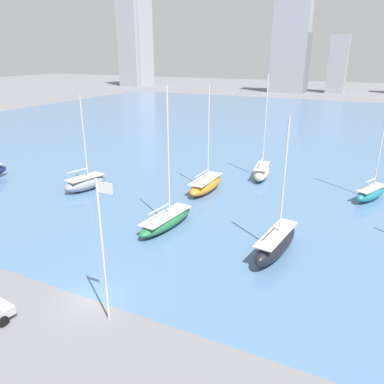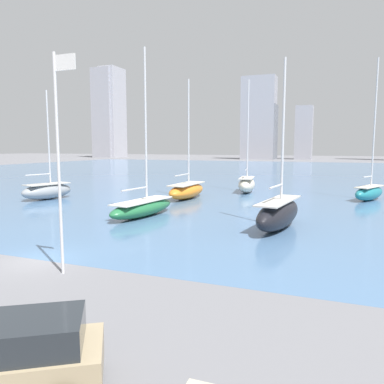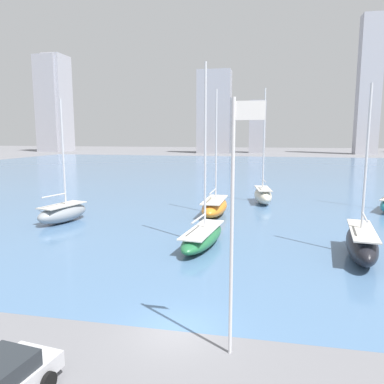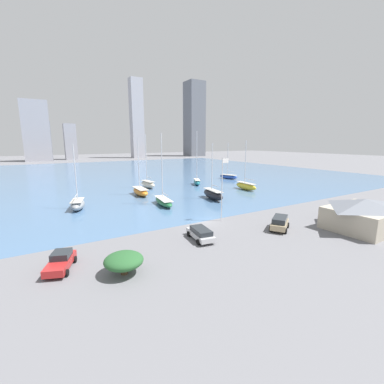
{
  "view_description": "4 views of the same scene",
  "coord_description": "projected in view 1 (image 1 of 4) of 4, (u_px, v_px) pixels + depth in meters",
  "views": [
    {
      "loc": [
        17.03,
        -17.82,
        17.3
      ],
      "look_at": [
        2.88,
        11.4,
        5.24
      ],
      "focal_mm": 35.0,
      "sensor_mm": 36.0,
      "label": 1
    },
    {
      "loc": [
        14.77,
        -15.17,
        6.06
      ],
      "look_at": [
        3.71,
        12.98,
        2.38
      ],
      "focal_mm": 35.0,
      "sensor_mm": 36.0,
      "label": 2
    },
    {
      "loc": [
        3.92,
        -15.49,
        8.9
      ],
      "look_at": [
        -1.71,
        12.23,
        4.55
      ],
      "focal_mm": 35.0,
      "sensor_mm": 36.0,
      "label": 3
    },
    {
      "loc": [
        -22.0,
        -33.4,
        12.73
      ],
      "look_at": [
        4.14,
        10.68,
        2.65
      ],
      "focal_mm": 24.0,
      "sensor_mm": 36.0,
      "label": 4
    }
  ],
  "objects": [
    {
      "name": "distant_city_skyline",
      "position": [
        341.0,
        33.0,
        161.41
      ],
      "size": [
        222.3,
        16.32,
        64.06
      ],
      "color": "#9E9EA8",
      "rests_on": "ground_plane"
    },
    {
      "name": "sailboat_cream",
      "position": [
        262.0,
        171.0,
        54.62
      ],
      "size": [
        3.01,
        6.73,
        14.72
      ],
      "rotation": [
        0.0,
        0.0,
        0.14
      ],
      "color": "beige",
      "rests_on": "harbor_water"
    },
    {
      "name": "flag_pole",
      "position": [
        103.0,
        248.0,
        23.91
      ],
      "size": [
        1.24,
        0.14,
        10.29
      ],
      "color": "silver",
      "rests_on": "ground_plane"
    },
    {
      "name": "harbor_water",
      "position": [
        290.0,
        132.0,
        87.07
      ],
      "size": [
        180.0,
        140.0,
        0.0
      ],
      "color": "#4C7099",
      "rests_on": "ground_plane"
    },
    {
      "name": "sailboat_green",
      "position": [
        166.0,
        220.0,
        39.36
      ],
      "size": [
        3.25,
        8.68,
        14.43
      ],
      "rotation": [
        0.0,
        0.0,
        -0.12
      ],
      "color": "#236B3D",
      "rests_on": "harbor_water"
    },
    {
      "name": "sailboat_black",
      "position": [
        276.0,
        243.0,
        33.86
      ],
      "size": [
        3.1,
        8.48,
        12.45
      ],
      "rotation": [
        0.0,
        0.0,
        -0.13
      ],
      "color": "black",
      "rests_on": "harbor_water"
    },
    {
      "name": "sailboat_teal",
      "position": [
        371.0,
        192.0,
        46.69
      ],
      "size": [
        4.26,
        6.46,
        15.76
      ],
      "rotation": [
        0.0,
        0.0,
        -0.43
      ],
      "color": "#1E757F",
      "rests_on": "harbor_water"
    },
    {
      "name": "sailboat_orange",
      "position": [
        206.0,
        184.0,
        49.62
      ],
      "size": [
        2.75,
        8.09,
        13.75
      ],
      "rotation": [
        0.0,
        0.0,
        -0.03
      ],
      "color": "orange",
      "rests_on": "harbor_water"
    },
    {
      "name": "sailboat_gray",
      "position": [
        86.0,
        183.0,
        50.17
      ],
      "size": [
        3.9,
        6.63,
        12.41
      ],
      "rotation": [
        0.0,
        0.0,
        -0.25
      ],
      "color": "gray",
      "rests_on": "harbor_water"
    },
    {
      "name": "ground_plane",
      "position": [
        91.0,
        299.0,
        28.01
      ],
      "size": [
        500.0,
        500.0,
        0.0
      ],
      "primitive_type": "plane",
      "color": "slate"
    }
  ]
}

